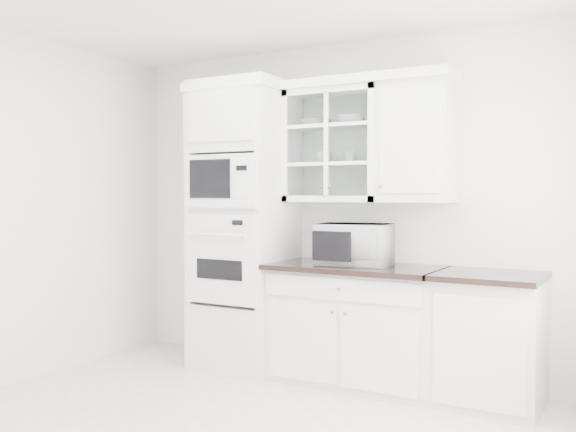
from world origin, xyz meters
The scene contains 12 objects.
room_shell centered at (0.00, 0.43, 1.78)m, with size 4.00×3.50×2.70m.
oven_column centered at (-0.75, 1.42, 1.20)m, with size 0.76×0.68×2.40m.
base_cabinet_run centered at (0.28, 1.45, 0.46)m, with size 1.32×0.67×0.92m.
extra_base_cabinet centered at (1.28, 1.45, 0.46)m, with size 0.72×0.67×0.92m.
upper_cabinet_glass centered at (0.03, 1.58, 1.85)m, with size 0.80×0.33×0.90m.
upper_cabinet_solid centered at (0.71, 1.58, 1.85)m, with size 0.55×0.33×0.90m, color white.
crown_molding centered at (-0.07, 1.56, 2.33)m, with size 2.14×0.38×0.07m, color white.
countertop_microwave centered at (0.27, 1.44, 1.08)m, with size 0.54×0.45×0.32m, color white.
bowl_a centered at (-0.14, 1.57, 2.04)m, with size 0.23×0.23×0.06m, color white.
bowl_b centered at (0.16, 1.59, 2.05)m, with size 0.22×0.22×0.07m, color white.
cup_a centered at (-0.08, 1.60, 1.76)m, with size 0.12×0.12×0.10m, color white.
cup_b centered at (0.15, 1.60, 1.76)m, with size 0.10×0.10×0.09m, color white.
Camera 1 is at (2.28, -3.05, 1.47)m, focal length 40.00 mm.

